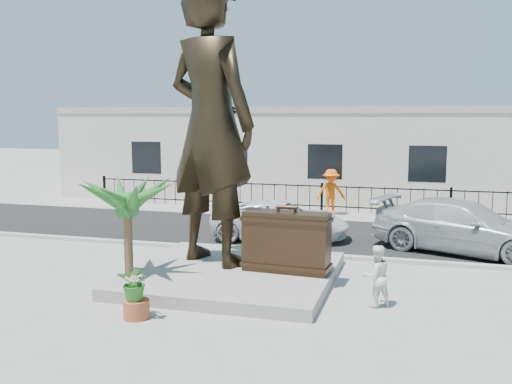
% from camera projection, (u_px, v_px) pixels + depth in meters
% --- Properties ---
extents(ground, '(100.00, 100.00, 0.00)m').
position_uv_depth(ground, '(233.00, 299.00, 13.50)').
color(ground, '#9E9991').
rests_on(ground, ground).
extents(street, '(40.00, 7.00, 0.01)m').
position_uv_depth(street, '(300.00, 232.00, 21.13)').
color(street, black).
rests_on(street, ground).
extents(curb, '(40.00, 0.25, 0.12)m').
position_uv_depth(curb, '(278.00, 253.00, 17.78)').
color(curb, '#A5A399').
rests_on(curb, ground).
extents(far_sidewalk, '(40.00, 2.50, 0.02)m').
position_uv_depth(far_sidewalk, '(319.00, 214.00, 24.94)').
color(far_sidewalk, '#9E9991').
rests_on(far_sidewalk, ground).
extents(plinth, '(5.20, 5.20, 0.30)m').
position_uv_depth(plinth, '(233.00, 274.00, 15.05)').
color(plinth, gray).
rests_on(plinth, ground).
extents(fence, '(22.00, 0.10, 1.20)m').
position_uv_depth(fence, '(322.00, 198.00, 25.62)').
color(fence, black).
rests_on(fence, ground).
extents(building, '(28.00, 7.00, 4.40)m').
position_uv_depth(building, '(336.00, 156.00, 29.41)').
color(building, silver).
rests_on(building, ground).
extents(statue, '(3.22, 2.70, 7.55)m').
position_uv_depth(statue, '(211.00, 124.00, 15.26)').
color(statue, black).
rests_on(statue, plinth).
extents(suitcase, '(2.26, 0.85, 1.56)m').
position_uv_depth(suitcase, '(286.00, 242.00, 14.69)').
color(suitcase, black).
rests_on(suitcase, plinth).
extents(tourist, '(0.87, 0.83, 1.42)m').
position_uv_depth(tourist, '(376.00, 276.00, 12.89)').
color(tourist, white).
rests_on(tourist, ground).
extents(car_white, '(5.03, 2.81, 1.33)m').
position_uv_depth(car_white, '(280.00, 220.00, 19.93)').
color(car_white, silver).
rests_on(car_white, street).
extents(car_silver, '(6.10, 4.09, 1.64)m').
position_uv_depth(car_silver, '(463.00, 227.00, 17.96)').
color(car_silver, '#A6A8AA').
rests_on(car_silver, street).
extents(worker, '(1.47, 1.17, 1.99)m').
position_uv_depth(worker, '(331.00, 192.00, 24.58)').
color(worker, '#FF620D').
rests_on(worker, far_sidewalk).
extents(palm_tree, '(1.80, 1.80, 3.20)m').
position_uv_depth(palm_tree, '(130.00, 286.00, 14.51)').
color(palm_tree, '#205820').
rests_on(palm_tree, ground).
extents(planter, '(0.56, 0.56, 0.40)m').
position_uv_depth(planter, '(136.00, 309.00, 12.21)').
color(planter, '#9D4729').
rests_on(planter, ground).
extents(shrub, '(0.82, 0.74, 0.80)m').
position_uv_depth(shrub, '(136.00, 282.00, 12.13)').
color(shrub, '#296E23').
rests_on(shrub, planter).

